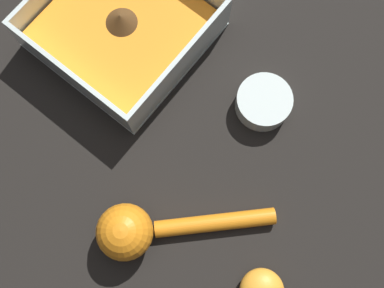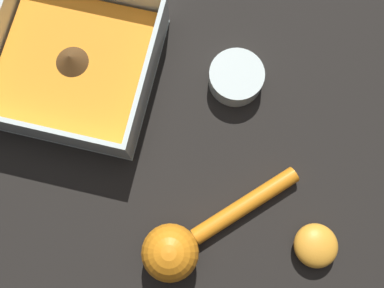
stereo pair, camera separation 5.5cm
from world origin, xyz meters
TOP-DOWN VIEW (x-y plane):
  - ground_plane at (0.00, 0.00)m, footprint 4.00×4.00m
  - square_dish at (-0.04, 0.02)m, footprint 0.20×0.20m
  - spice_bowl at (0.00, -0.19)m, footprint 0.07×0.07m
  - lemon_squeezer at (-0.23, -0.17)m, footprint 0.17×0.17m

SIDE VIEW (x-z plane):
  - ground_plane at x=0.00m, z-range 0.00..0.00m
  - spice_bowl at x=0.00m, z-range 0.00..0.03m
  - square_dish at x=-0.04m, z-range -0.01..0.05m
  - lemon_squeezer at x=-0.23m, z-range 0.00..0.06m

